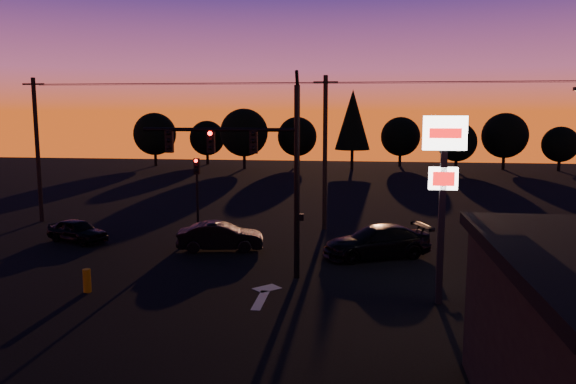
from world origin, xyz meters
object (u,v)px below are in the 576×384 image
object	(u,v)px
pylon_sign	(444,170)
car_mid	(221,236)
car_right	(377,242)
bollard	(87,281)
car_left	(77,231)
traffic_signal_mast	(258,161)
secondary_signal	(197,185)

from	to	relation	value
pylon_sign	car_mid	bearing A→B (deg)	145.77
car_mid	car_right	size ratio (longest dim) A/B	0.82
bollard	car_left	distance (m)	9.14
traffic_signal_mast	secondary_signal	world-z (taller)	traffic_signal_mast
pylon_sign	car_left	xyz separation A→B (m)	(-17.92, 7.47, -4.30)
car_right	secondary_signal	bearing A→B (deg)	-133.78
bollard	car_mid	size ratio (longest dim) A/B	0.21
secondary_signal	car_left	distance (m)	6.81
car_mid	car_right	bearing A→B (deg)	-102.91
car_mid	secondary_signal	bearing A→B (deg)	23.09
secondary_signal	pylon_sign	world-z (taller)	pylon_sign
car_right	pylon_sign	bearing A→B (deg)	-5.18
pylon_sign	car_mid	xyz separation A→B (m)	(-9.85, 6.70, -4.21)
car_left	car_mid	distance (m)	8.11
bollard	pylon_sign	bearing A→B (deg)	1.91
car_left	car_right	world-z (taller)	car_right
traffic_signal_mast	pylon_sign	size ratio (longest dim) A/B	1.26
secondary_signal	car_mid	size ratio (longest dim) A/B	1.02
car_mid	car_right	world-z (taller)	car_right
car_right	bollard	bearing A→B (deg)	-82.45
secondary_signal	car_left	xyz separation A→B (m)	(-5.92, -2.52, -2.25)
car_right	traffic_signal_mast	bearing A→B (deg)	-76.09
secondary_signal	car_right	distance (m)	10.77
traffic_signal_mast	bollard	size ratio (longest dim) A/B	9.41
traffic_signal_mast	car_left	xyz separation A→B (m)	(-10.82, 4.97, -4.32)
car_mid	pylon_sign	bearing A→B (deg)	-134.36
traffic_signal_mast	car_mid	xyz separation A→B (m)	(-2.75, 4.20, -4.23)
pylon_sign	car_left	world-z (taller)	pylon_sign
secondary_signal	bollard	world-z (taller)	secondary_signal
secondary_signal	car_mid	bearing A→B (deg)	-56.77
bollard	car_left	xyz separation A→B (m)	(-4.58, 7.91, 0.16)
secondary_signal	car_mid	world-z (taller)	secondary_signal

